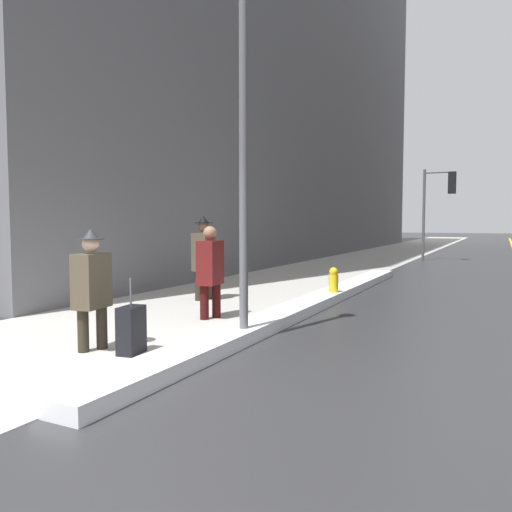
{
  "coord_description": "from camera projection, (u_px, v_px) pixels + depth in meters",
  "views": [
    {
      "loc": [
        3.39,
        -3.64,
        1.62
      ],
      "look_at": [
        -0.4,
        4.0,
        1.05
      ],
      "focal_mm": 35.0,
      "sensor_mm": 36.0,
      "label": 1
    }
  ],
  "objects": [
    {
      "name": "rolling_suitcase",
      "position": [
        131.0,
        330.0,
        6.11
      ],
      "size": [
        0.27,
        0.39,
        0.95
      ],
      "rotation": [
        0.0,
        0.0,
        -1.43
      ],
      "color": "black",
      "rests_on": "ground"
    },
    {
      "name": "fire_hydrant",
      "position": [
        333.0,
        284.0,
        10.31
      ],
      "size": [
        0.2,
        0.2,
        0.7
      ],
      "color": "gold",
      "rests_on": "ground"
    },
    {
      "name": "pedestrian_in_fedora",
      "position": [
        92.0,
        285.0,
        6.24
      ],
      "size": [
        0.34,
        0.51,
        1.55
      ],
      "rotation": [
        0.0,
        0.0,
        -1.43
      ],
      "color": "#2A241B",
      "rests_on": "ground"
    },
    {
      "name": "lamp_post",
      "position": [
        243.0,
        120.0,
        6.62
      ],
      "size": [
        0.28,
        0.28,
        5.0
      ],
      "color": "#515156",
      "rests_on": "ground"
    },
    {
      "name": "traffic_light_near",
      "position": [
        441.0,
        194.0,
        20.79
      ],
      "size": [
        1.31,
        0.32,
        3.87
      ],
      "rotation": [
        0.0,
        0.0,
        -0.04
      ],
      "color": "#515156",
      "rests_on": "ground"
    },
    {
      "name": "pedestrian_nearside",
      "position": [
        210.0,
        268.0,
        8.33
      ],
      "size": [
        0.37,
        0.54,
        1.56
      ],
      "rotation": [
        0.0,
        0.0,
        -1.43
      ],
      "color": "#340C0C",
      "rests_on": "ground"
    },
    {
      "name": "sidewalk_slab",
      "position": [
        346.0,
        265.0,
        19.16
      ],
      "size": [
        4.0,
        80.0,
        0.01
      ],
      "color": "#B2AFA8",
      "rests_on": "ground"
    },
    {
      "name": "pedestrian_in_glasses",
      "position": [
        204.0,
        254.0,
        10.35
      ],
      "size": [
        0.39,
        0.58,
        1.76
      ],
      "rotation": [
        0.0,
        0.0,
        -1.43
      ],
      "color": "#2A241B",
      "rests_on": "ground"
    },
    {
      "name": "snow_bank_curb",
      "position": [
        313.0,
        303.0,
        9.54
      ],
      "size": [
        0.56,
        12.33,
        0.18
      ],
      "color": "white",
      "rests_on": "ground"
    },
    {
      "name": "ground_plane",
      "position": [
        111.0,
        389.0,
        4.87
      ],
      "size": [
        160.0,
        160.0,
        0.0
      ],
      "primitive_type": "plane",
      "color": "#2D2D30"
    },
    {
      "name": "building_facade_left",
      "position": [
        280.0,
        5.0,
        25.01
      ],
      "size": [
        6.0,
        36.0,
        25.03
      ],
      "color": "slate",
      "rests_on": "ground"
    }
  ]
}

